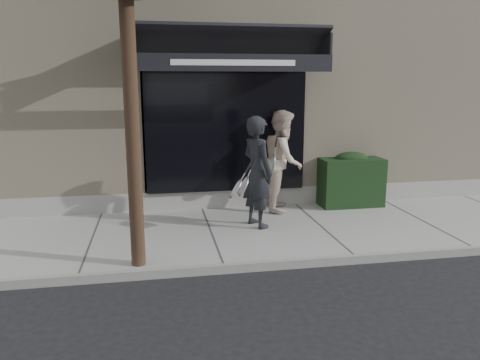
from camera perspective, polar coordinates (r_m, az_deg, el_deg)
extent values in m
plane|color=black|center=(8.73, 9.68, -6.19)|extent=(80.00, 80.00, 0.00)
cube|color=#9D9D98|center=(8.71, 9.69, -5.82)|extent=(20.00, 3.00, 0.12)
cube|color=gray|center=(7.36, 13.85, -9.32)|extent=(20.00, 0.10, 0.14)
cube|color=beige|center=(13.10, 2.50, 12.24)|extent=(14.00, 7.00, 5.50)
cube|color=gray|center=(10.21, 6.49, -1.95)|extent=(14.02, 0.42, 0.50)
cube|color=black|center=(9.47, -1.80, 6.56)|extent=(3.20, 0.30, 2.60)
cube|color=gray|center=(9.52, -11.57, 6.35)|extent=(0.08, 0.40, 2.60)
cube|color=gray|center=(9.98, 7.25, 6.75)|extent=(0.08, 0.40, 2.60)
cube|color=gray|center=(9.59, -1.99, 14.64)|extent=(3.36, 0.40, 0.12)
cube|color=black|center=(8.91, -1.32, 16.51)|extent=(3.60, 1.03, 0.55)
cube|color=black|center=(8.40, -0.75, 14.12)|extent=(3.60, 0.05, 0.30)
cube|color=white|center=(8.37, -0.72, 14.13)|extent=(2.20, 0.01, 0.10)
cube|color=black|center=(8.80, -13.29, 15.74)|extent=(0.04, 1.00, 0.45)
cube|color=black|center=(9.35, 9.94, 15.64)|extent=(0.04, 1.00, 0.45)
cube|color=black|center=(10.09, 13.27, -0.21)|extent=(1.30, 0.70, 1.00)
ellipsoid|color=black|center=(10.00, 13.41, 2.59)|extent=(0.71, 0.38, 0.27)
cylinder|color=black|center=(6.49, -13.13, 9.03)|extent=(0.20, 0.20, 4.80)
imported|color=black|center=(8.30, 2.13, 0.99)|extent=(0.72, 0.85, 1.99)
torus|color=silver|center=(8.04, 0.43, -0.81)|extent=(0.16, 0.31, 0.29)
cylinder|color=silver|center=(8.04, 0.43, -0.81)|extent=(0.12, 0.27, 0.25)
cylinder|color=silver|center=(8.04, 0.43, -0.81)|extent=(0.17, 0.03, 0.09)
cylinder|color=black|center=(8.04, 0.43, -0.81)|extent=(0.20, 0.04, 0.11)
torus|color=silver|center=(7.95, -0.50, -1.12)|extent=(0.18, 0.31, 0.28)
cylinder|color=silver|center=(7.95, -0.50, -1.12)|extent=(0.15, 0.27, 0.24)
cylinder|color=silver|center=(7.95, -0.50, -1.12)|extent=(0.17, 0.03, 0.11)
cylinder|color=black|center=(7.95, -0.50, -1.12)|extent=(0.19, 0.04, 0.13)
imported|color=beige|center=(9.45, 5.27, 2.40)|extent=(1.02, 1.16, 2.02)
torus|color=silver|center=(9.11, 4.02, 2.04)|extent=(0.09, 0.31, 0.30)
cylinder|color=silver|center=(9.11, 4.02, 2.04)|extent=(0.06, 0.27, 0.27)
cylinder|color=silver|center=(9.11, 4.02, 2.04)|extent=(0.18, 0.03, 0.05)
cylinder|color=black|center=(9.11, 4.02, 2.04)|extent=(0.20, 0.04, 0.06)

